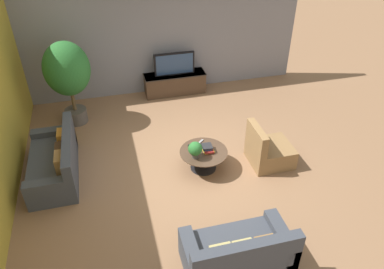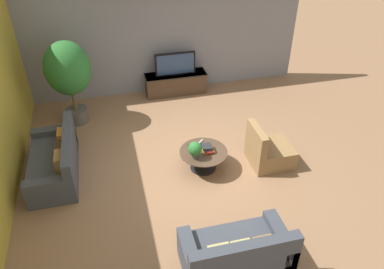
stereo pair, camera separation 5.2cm
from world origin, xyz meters
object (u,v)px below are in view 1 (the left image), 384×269
Objects in this scene: coffee_table at (204,156)px; couch_by_wall at (56,163)px; potted_plant_tabletop at (195,149)px; armchair_wicker at (268,151)px; potted_palm_tall at (67,72)px; television at (174,64)px; media_console at (175,83)px; couch_near_entry at (238,254)px.

couch_by_wall is at bearing 169.66° from coffee_table.
potted_plant_tabletop is (2.55, -0.64, 0.31)m from couch_by_wall.
armchair_wicker is at bearing -0.49° from potted_plant_tabletop.
potted_palm_tall is 3.37m from potted_plant_tabletop.
armchair_wicker is at bearing 80.82° from couch_by_wall.
coffee_table is 3.49m from potted_palm_tall.
television is 3.94m from couch_by_wall.
potted_palm_tall is (0.37, 1.84, 0.98)m from couch_by_wall.
couch_by_wall is 2.12m from potted_palm_tall.
television reaches higher than potted_plant_tabletop.
potted_palm_tall reaches higher than coffee_table.
television is at bearing 17.43° from potted_palm_tall.
potted_plant_tabletop is at bearing -95.72° from media_console.
couch_by_wall is (-2.88, -2.63, -0.53)m from television.
couch_near_entry is 2.17m from potted_plant_tabletop.
couch_near_entry reaches higher than media_console.
coffee_table is (-0.12, -3.13, 0.00)m from media_console.
potted_palm_tall reaches higher than couch_near_entry.
coffee_table is 0.59× the size of couch_near_entry.
television is 0.57× the size of couch_by_wall.
couch_by_wall is 5.32× the size of potted_plant_tabletop.
coffee_table is at bearing -92.24° from television.
television is at bearing -92.78° from couch_near_entry.
television is 1.11× the size of coffee_table.
potted_palm_tall is at bearing 135.50° from coffee_table.
television is 3.29m from potted_plant_tabletop.
couch_by_wall reaches higher than potted_plant_tabletop.
television is at bearing 19.44° from armchair_wicker.
media_console is at bearing 17.46° from potted_palm_tall.
television is 3.18m from coffee_table.
armchair_wicker is (4.04, -0.65, -0.01)m from couch_by_wall.
media_console is 4.67× the size of potted_plant_tabletop.
armchair_wicker reaches higher than couch_by_wall.
media_console is at bearing 132.42° from couch_by_wall.
television reaches higher than couch_near_entry.
media_console is at bearing -92.78° from couch_near_entry.
potted_plant_tabletop is at bearing 75.92° from couch_by_wall.
media_console is 2.81m from potted_palm_tall.
couch_near_entry is (-0.26, -5.42, -0.53)m from television.
media_console is 1.54× the size of television.
media_console is 1.02× the size of couch_near_entry.
couch_by_wall is 2.65m from potted_plant_tabletop.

